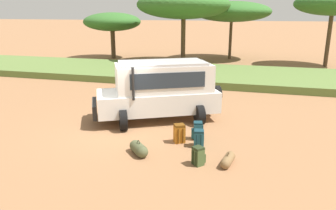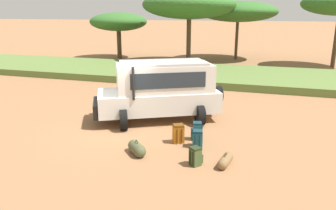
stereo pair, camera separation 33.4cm
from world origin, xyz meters
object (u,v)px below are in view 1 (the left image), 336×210
at_px(acacia_tree_centre_back, 232,12).
at_px(acacia_tree_right_mid, 333,4).
at_px(backpack_beside_front_wheel, 179,133).
at_px(backpack_cluster_center, 197,131).
at_px(backpack_outermost, 199,138).
at_px(backpack_near_rear_wheel, 198,156).
at_px(acacia_tree_left_mid, 184,5).
at_px(safari_vehicle, 160,89).
at_px(duffel_bag_soft_canvas, 139,149).
at_px(acacia_tree_far_left, 112,22).
at_px(duffel_bag_low_black_case, 228,160).

height_order(acacia_tree_centre_back, acacia_tree_right_mid, acacia_tree_right_mid).
bearing_deg(backpack_beside_front_wheel, acacia_tree_right_mid, 68.15).
xyz_separation_m(backpack_cluster_center, backpack_outermost, (0.16, -0.62, -0.03)).
relative_size(backpack_near_rear_wheel, acacia_tree_left_mid, 0.07).
distance_m(safari_vehicle, acacia_tree_right_mid, 19.66).
bearing_deg(acacia_tree_right_mid, backpack_beside_front_wheel, -111.85).
bearing_deg(backpack_outermost, safari_vehicle, 131.10).
bearing_deg(duffel_bag_soft_canvas, backpack_near_rear_wheel, -5.98).
bearing_deg(acacia_tree_left_mid, duffel_bag_soft_canvas, -80.94).
bearing_deg(acacia_tree_centre_back, backpack_outermost, -87.15).
distance_m(backpack_cluster_center, backpack_near_rear_wheel, 2.02).
bearing_deg(backpack_cluster_center, acacia_tree_far_left, 122.52).
bearing_deg(acacia_tree_left_mid, backpack_outermost, -75.05).
distance_m(safari_vehicle, duffel_bag_low_black_case, 4.87).
relative_size(backpack_near_rear_wheel, duffel_bag_soft_canvas, 0.72).
distance_m(backpack_cluster_center, duffel_bag_soft_canvas, 2.36).
xyz_separation_m(backpack_near_rear_wheel, acacia_tree_centre_back, (-1.32, 23.11, 4.11)).
distance_m(backpack_outermost, acacia_tree_right_mid, 21.18).
bearing_deg(safari_vehicle, duffel_bag_low_black_case, -47.85).
height_order(duffel_bag_soft_canvas, acacia_tree_centre_back, acacia_tree_centre_back).
bearing_deg(duffel_bag_low_black_case, duffel_bag_soft_canvas, -179.12).
bearing_deg(acacia_tree_left_mid, backpack_cluster_center, -75.05).
distance_m(backpack_beside_front_wheel, duffel_bag_soft_canvas, 1.67).
distance_m(duffel_bag_low_black_case, acacia_tree_left_mid, 20.24).
xyz_separation_m(acacia_tree_far_left, acacia_tree_left_mid, (7.31, -1.55, 1.49)).
height_order(backpack_beside_front_wheel, backpack_near_rear_wheel, backpack_beside_front_wheel).
bearing_deg(acacia_tree_far_left, safari_vehicle, -59.44).
xyz_separation_m(backpack_near_rear_wheel, backpack_outermost, (-0.24, 1.36, 0.01)).
relative_size(backpack_cluster_center, acacia_tree_right_mid, 0.11).
relative_size(duffel_bag_low_black_case, acacia_tree_left_mid, 0.11).
distance_m(acacia_tree_far_left, acacia_tree_centre_back, 11.27).
bearing_deg(backpack_beside_front_wheel, safari_vehicle, 121.63).
height_order(backpack_outermost, acacia_tree_left_mid, acacia_tree_left_mid).
bearing_deg(acacia_tree_right_mid, backpack_near_rear_wheel, -108.01).
bearing_deg(backpack_near_rear_wheel, duffel_bag_soft_canvas, 174.02).
height_order(backpack_cluster_center, acacia_tree_centre_back, acacia_tree_centre_back).
bearing_deg(acacia_tree_far_left, backpack_beside_front_wheel, -59.31).
bearing_deg(duffel_bag_soft_canvas, acacia_tree_far_left, 116.83).
bearing_deg(acacia_tree_left_mid, acacia_tree_far_left, 168.03).
xyz_separation_m(safari_vehicle, acacia_tree_centre_back, (1.01, 19.35, 3.08)).
relative_size(backpack_beside_front_wheel, backpack_outermost, 1.13).
relative_size(acacia_tree_left_mid, acacia_tree_right_mid, 1.39).
height_order(backpack_outermost, acacia_tree_centre_back, acacia_tree_centre_back).
distance_m(backpack_outermost, acacia_tree_centre_back, 22.16).
bearing_deg(safari_vehicle, backpack_beside_front_wheel, -58.37).
bearing_deg(duffel_bag_soft_canvas, backpack_beside_front_wheel, 53.17).
distance_m(backpack_outermost, acacia_tree_left_mid, 18.88).
bearing_deg(backpack_cluster_center, duffel_bag_soft_canvas, -131.17).
distance_m(safari_vehicle, backpack_outermost, 3.33).
xyz_separation_m(duffel_bag_low_black_case, acacia_tree_right_mid, (5.92, 20.55, 4.82)).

